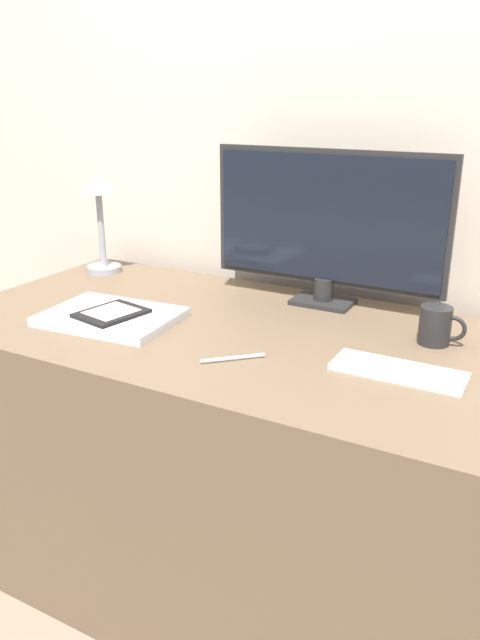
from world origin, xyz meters
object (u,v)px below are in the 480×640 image
(coffee_mug, at_px, (436,326))
(pen, at_px, (233,358))
(keyboard, at_px, (398,371))
(desk_lamp, at_px, (100,207))
(monitor, at_px, (327,224))
(laptop, at_px, (111,317))
(ereader, at_px, (111,313))

(coffee_mug, height_order, pen, coffee_mug)
(keyboard, bearing_deg, coffee_mug, 82.01)
(keyboard, distance_m, pen, 0.35)
(keyboard, distance_m, coffee_mug, 0.21)
(desk_lamp, bearing_deg, pen, -30.44)
(coffee_mug, bearing_deg, keyboard, -97.99)
(monitor, bearing_deg, pen, -93.75)
(laptop, distance_m, pen, 0.39)
(laptop, xyz_separation_m, ereader, (0.01, -0.01, 0.02))
(desk_lamp, bearing_deg, monitor, 2.97)
(desk_lamp, relative_size, pen, 2.84)
(monitor, relative_size, laptop, 1.87)
(monitor, xyz_separation_m, keyboard, (0.30, -0.35, -0.21))
(laptop, bearing_deg, coffee_mug, 17.74)
(keyboard, bearing_deg, desk_lamp, 163.24)
(laptop, bearing_deg, monitor, 42.86)
(ereader, height_order, pen, ereader)
(keyboard, xyz_separation_m, coffee_mug, (0.03, 0.20, 0.04))
(keyboard, height_order, ereader, ereader)
(ereader, bearing_deg, monitor, 44.71)
(monitor, bearing_deg, ereader, -135.29)
(monitor, xyz_separation_m, coffee_mug, (0.33, -0.15, -0.17))
(ereader, distance_m, coffee_mug, 0.77)
(ereader, bearing_deg, pen, -7.81)
(monitor, relative_size, coffee_mug, 6.05)
(keyboard, relative_size, ereader, 1.51)
(ereader, relative_size, pen, 1.63)
(ereader, bearing_deg, coffee_mug, 18.99)
(laptop, bearing_deg, pen, -9.59)
(keyboard, bearing_deg, monitor, 130.76)
(keyboard, distance_m, desk_lamp, 1.10)
(keyboard, height_order, pen, keyboard)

